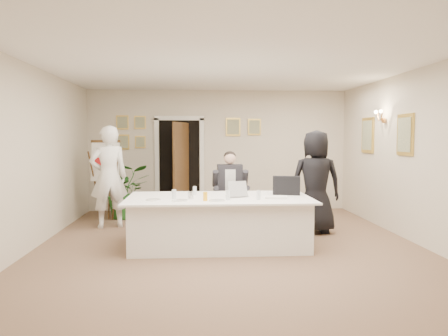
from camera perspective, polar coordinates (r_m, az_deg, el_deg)
floor at (r=6.94m, az=0.73°, el=-10.21°), size 7.00×7.00×0.00m
ceiling at (r=6.81m, az=0.75°, el=13.27°), size 6.00×7.00×0.02m
wall_back at (r=10.22m, az=-0.78°, el=2.30°), size 6.00×0.10×2.80m
wall_front at (r=3.26m, az=5.49°, el=-1.34°), size 6.00×0.10×2.80m
wall_left at (r=7.15m, az=-23.98°, el=1.23°), size 0.10×7.00×2.80m
wall_right at (r=7.58m, az=23.99°, el=1.37°), size 0.10×7.00×2.80m
doorway at (r=10.05m, az=-5.75°, el=0.22°), size 1.14×0.86×2.20m
pictures_back_wall at (r=10.18m, az=-5.29°, el=4.81°), size 3.40×0.06×0.80m
pictures_right_wall at (r=8.64m, az=20.18°, el=4.07°), size 0.06×2.20×0.80m
wall_sconce at (r=8.62m, az=19.81°, el=6.41°), size 0.20×0.30×0.24m
conference_table at (r=6.90m, az=-0.67°, el=-6.95°), size 2.85×1.52×0.78m
seated_man at (r=8.04m, az=0.79°, el=-2.91°), size 0.77×0.80×1.47m
flip_chart at (r=9.25m, az=-15.06°, el=-2.05°), size 0.57×0.37×1.61m
standing_man at (r=8.50m, az=-14.83°, el=-1.13°), size 0.82×0.67×1.93m
standing_woman at (r=7.93m, az=11.87°, el=-1.77°), size 0.93×0.63×1.83m
potted_palm at (r=9.46m, az=-12.69°, el=-2.95°), size 1.17×1.06×1.15m
laptop at (r=6.86m, az=1.70°, el=-2.61°), size 0.40×0.42×0.28m
laptop_bag at (r=7.14m, az=8.17°, el=-2.28°), size 0.45×0.21×0.31m
paper_stack at (r=6.72m, az=6.83°, el=-3.81°), size 0.37×0.29×0.03m
plate_left at (r=6.56m, az=-9.20°, el=-4.11°), size 0.27×0.27×0.01m
plate_mid at (r=6.44m, az=-5.80°, el=-4.23°), size 0.27×0.27×0.01m
plate_near at (r=6.41m, az=-0.92°, el=-4.26°), size 0.25×0.25×0.01m
glass_a at (r=6.68m, az=-6.54°, el=-3.40°), size 0.07×0.07×0.14m
glass_b at (r=6.50m, az=0.52°, el=-3.58°), size 0.07×0.07×0.14m
glass_c at (r=6.55m, az=4.53°, el=-3.54°), size 0.07×0.07×0.14m
glass_d at (r=7.09m, az=-3.85°, el=-2.96°), size 0.06×0.06×0.14m
oj_glass at (r=6.42m, az=-2.46°, el=-3.73°), size 0.08×0.08×0.13m
steel_jug at (r=6.61m, az=-4.36°, el=-3.60°), size 0.11×0.11×0.11m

